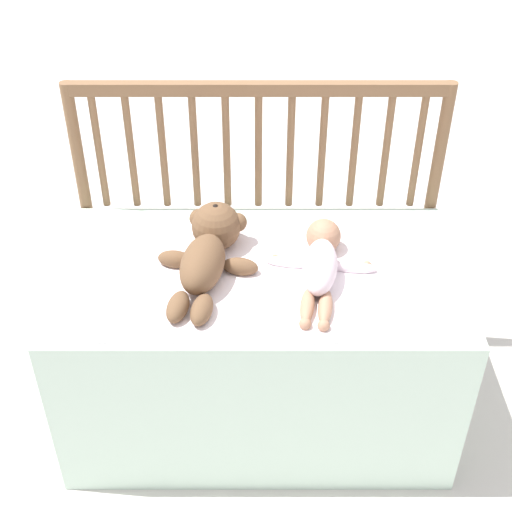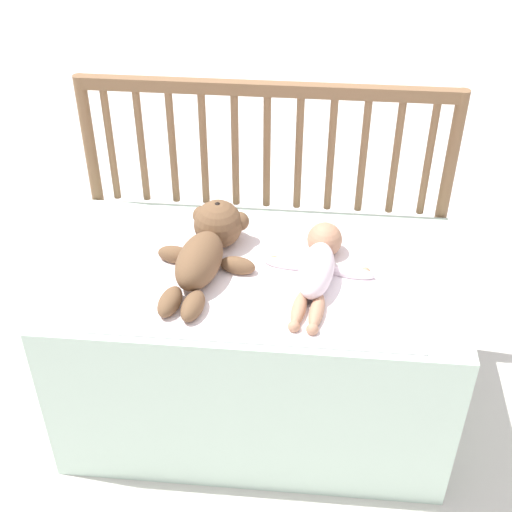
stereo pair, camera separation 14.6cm
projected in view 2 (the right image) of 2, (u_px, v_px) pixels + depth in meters
ground_plane at (256, 406)px, 2.26m from camera, size 12.00×12.00×0.00m
crib_mattress at (256, 344)px, 2.09m from camera, size 1.10×0.61×0.55m
crib_rail at (267, 173)px, 2.12m from camera, size 1.10×0.04×0.95m
blanket at (259, 277)px, 1.90m from camera, size 0.84×0.51×0.01m
teddy_bear at (207, 247)px, 1.91m from camera, size 0.28×0.43×0.14m
baby at (318, 266)px, 1.87m from camera, size 0.30×0.39×0.10m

